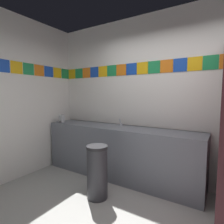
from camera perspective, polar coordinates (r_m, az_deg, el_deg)
The scene contains 5 objects.
wall_back at distance 3.10m, azimuth 18.57°, elevation 4.27°, with size 4.56×0.09×2.79m.
vanity_counter at distance 3.26m, azimuth 1.98°, elevation -12.36°, with size 2.80×0.56×0.89m.
faucet_center at distance 3.23m, azimuth 2.80°, elevation -3.54°, with size 0.04×0.10×0.14m.
soap_dispenser at distance 3.79m, azimuth -15.52°, elevation -2.01°, with size 0.09×0.09×0.16m.
trash_bin at distance 2.68m, azimuth -4.67°, elevation -18.19°, with size 0.30×0.30×0.75m.
Camera 1 is at (0.73, -1.45, 1.44)m, focal length 29.14 mm.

